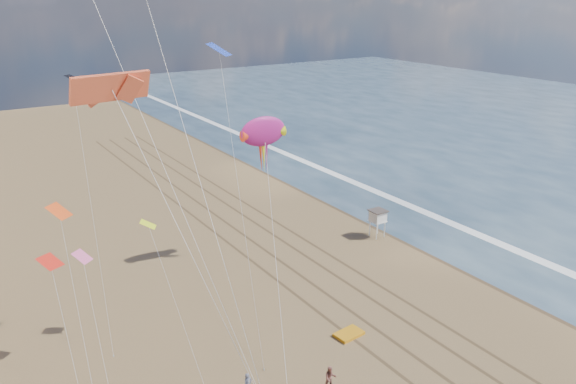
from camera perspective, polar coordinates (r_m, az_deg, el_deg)
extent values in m
plane|color=#42301E|center=(72.86, 7.48, -0.99)|extent=(260.00, 260.00, 0.00)
plane|color=white|center=(75.51, 9.91, -0.37)|extent=(260.00, 260.00, 0.00)
cube|color=brown|center=(54.56, -2.14, -8.19)|extent=(0.28, 120.00, 0.01)
cube|color=brown|center=(55.69, 0.00, -7.57)|extent=(0.28, 120.00, 0.01)
cube|color=brown|center=(57.10, 2.37, -6.86)|extent=(0.28, 120.00, 0.01)
cube|color=brown|center=(58.27, 4.15, -6.33)|extent=(0.28, 120.00, 0.01)
cylinder|color=white|center=(61.88, 8.99, -4.05)|extent=(0.11, 0.11, 1.72)
cylinder|color=white|center=(62.60, 9.78, -3.81)|extent=(0.11, 0.11, 1.72)
cylinder|color=white|center=(62.66, 8.30, -3.71)|extent=(0.11, 0.11, 1.72)
cylinder|color=white|center=(63.37, 9.08, -3.47)|extent=(0.11, 0.11, 1.72)
cube|color=white|center=(62.23, 9.09, -2.91)|extent=(1.53, 1.53, 0.11)
cube|color=white|center=(62.02, 9.11, -2.42)|extent=(1.43, 1.43, 1.05)
cube|color=#473D38|center=(61.79, 9.14, -1.89)|extent=(1.72, 1.72, 0.10)
cube|color=orange|center=(45.74, 6.20, -14.14)|extent=(2.34, 1.62, 0.25)
ellipsoid|color=#A91A74|center=(53.12, -2.53, 6.18)|extent=(4.64, 0.87, 2.75)
cone|color=red|center=(52.37, -4.09, 5.72)|extent=(1.24, 1.04, 1.04)
cone|color=#EBFA1A|center=(54.00, -1.01, 6.19)|extent=(1.24, 1.04, 1.04)
cylinder|color=silver|center=(45.47, -1.46, -5.66)|extent=(0.03, 0.03, 24.37)
imported|color=#8D5348|center=(40.06, 4.32, -18.31)|extent=(1.04, 0.94, 1.75)
cube|color=#E45732|center=(32.77, -17.55, 10.10)|extent=(4.64, 1.56, 1.59)
plane|color=#F64C14|center=(40.46, -22.25, -1.81)|extent=(1.98, 1.95, 0.79)
plane|color=red|center=(34.80, -23.03, -6.53)|extent=(1.72, 1.68, 0.47)
plane|color=black|center=(48.44, -21.09, 10.79)|extent=(1.47, 1.46, 0.39)
plane|color=#E2F419|center=(42.78, -14.04, -3.20)|extent=(1.52, 1.56, 0.54)
plane|color=#E75A94|center=(41.66, -20.18, -6.17)|extent=(1.64, 1.60, 0.67)
plane|color=#233EBA|center=(39.14, -7.03, 14.18)|extent=(2.17, 2.16, 0.80)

